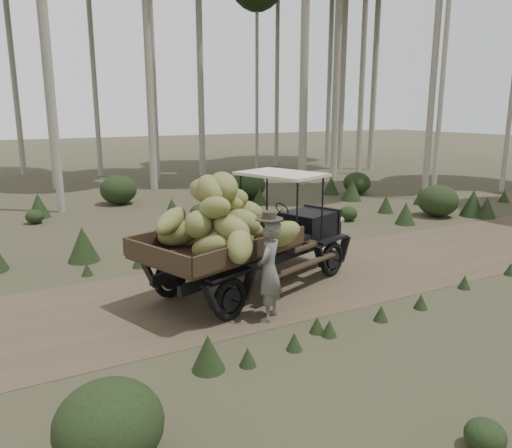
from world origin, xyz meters
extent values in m
plane|color=#473D2B|center=(0.00, 0.00, 0.00)|extent=(120.00, 120.00, 0.00)
cube|color=brown|center=(0.00, 0.00, 0.00)|extent=(70.00, 4.00, 0.01)
cube|color=black|center=(-0.48, 0.69, 1.07)|extent=(1.35, 1.32, 0.59)
cube|color=black|center=(0.07, 0.89, 1.07)|extent=(0.46, 1.05, 0.67)
cube|color=black|center=(-1.90, 0.19, 1.18)|extent=(0.58, 1.44, 0.59)
cube|color=#38281C|center=(-3.32, -0.31, 1.07)|extent=(3.48, 2.82, 0.09)
cube|color=#38281C|center=(-3.64, 0.60, 1.27)|extent=(2.85, 1.06, 0.34)
cube|color=#38281C|center=(-2.99, -1.22, 1.27)|extent=(2.85, 1.06, 0.34)
cube|color=#38281C|center=(-4.73, -0.81, 1.27)|extent=(0.70, 1.84, 0.34)
cube|color=beige|center=(-1.47, 0.34, 2.38)|extent=(1.77, 2.13, 0.06)
cube|color=black|center=(-2.39, 0.45, 0.67)|extent=(4.69, 1.75, 0.19)
cube|color=black|center=(-2.12, -0.32, 0.67)|extent=(4.69, 1.75, 0.19)
torus|color=black|center=(-0.97, 1.43, 0.41)|extent=(0.82, 0.41, 0.82)
torus|color=black|center=(-0.40, -0.19, 0.41)|extent=(0.82, 0.41, 0.82)
torus|color=black|center=(-4.11, 0.32, 0.41)|extent=(0.82, 0.41, 0.82)
torus|color=black|center=(-3.54, -1.30, 0.41)|extent=(0.82, 0.41, 0.82)
sphere|color=beige|center=(-0.01, 1.37, 1.13)|extent=(0.19, 0.19, 0.19)
sphere|color=beige|center=(0.31, 0.46, 1.13)|extent=(0.19, 0.19, 0.19)
ellipsoid|color=olive|center=(-2.84, -0.42, 1.30)|extent=(0.50, 0.96, 0.72)
ellipsoid|color=olive|center=(-3.35, -1.00, 1.66)|extent=(0.69, 1.04, 0.57)
ellipsoid|color=olive|center=(-3.10, -0.18, 1.97)|extent=(0.78, 0.98, 0.47)
ellipsoid|color=olive|center=(-3.18, -0.23, 2.23)|extent=(1.04, 0.87, 0.66)
ellipsoid|color=olive|center=(-2.59, 0.12, 1.31)|extent=(0.97, 0.58, 0.79)
ellipsoid|color=olive|center=(-2.98, -0.75, 1.67)|extent=(0.87, 0.94, 0.65)
ellipsoid|color=olive|center=(-3.05, -0.20, 2.03)|extent=(1.01, 0.92, 0.59)
ellipsoid|color=olive|center=(-3.46, -0.32, 2.30)|extent=(0.53, 0.96, 0.70)
ellipsoid|color=olive|center=(-3.34, -0.94, 1.29)|extent=(0.68, 0.99, 0.68)
ellipsoid|color=olive|center=(-3.79, -0.53, 1.67)|extent=(0.80, 0.91, 0.65)
ellipsoid|color=olive|center=(-3.20, -0.21, 1.97)|extent=(0.76, 1.00, 0.45)
ellipsoid|color=olive|center=(-3.40, -0.19, 2.24)|extent=(0.99, 1.04, 0.59)
ellipsoid|color=olive|center=(-2.64, -0.08, 1.35)|extent=(1.04, 0.71, 0.57)
ellipsoid|color=olive|center=(-4.15, 0.03, 1.67)|extent=(1.02, 0.92, 0.65)
ellipsoid|color=olive|center=(-3.56, -0.75, 2.02)|extent=(0.68, 0.89, 0.56)
ellipsoid|color=olive|center=(-3.20, -0.34, 2.33)|extent=(0.64, 0.93, 0.67)
ellipsoid|color=olive|center=(-3.95, 0.07, 1.42)|extent=(1.11, 0.80, 0.71)
ellipsoid|color=olive|center=(-3.28, 0.14, 1.69)|extent=(1.13, 1.02, 0.84)
ellipsoid|color=olive|center=(-3.11, -0.18, 2.03)|extent=(0.81, 0.78, 0.47)
ellipsoid|color=olive|center=(-3.29, -0.17, 2.25)|extent=(0.87, 0.83, 0.48)
ellipsoid|color=olive|center=(-3.69, -0.82, 1.30)|extent=(0.84, 1.09, 0.73)
ellipsoid|color=olive|center=(-2.71, -0.29, 1.77)|extent=(0.92, 0.76, 0.57)
ellipsoid|color=olive|center=(-3.38, -1.42, 1.44)|extent=(0.88, 1.04, 0.81)
ellipsoid|color=olive|center=(-2.27, -1.02, 1.42)|extent=(0.97, 0.87, 0.75)
imported|color=#605E58|center=(-2.89, -1.59, 0.93)|extent=(0.81, 0.79, 1.87)
cylinder|color=#342F24|center=(-2.89, -1.59, 1.89)|extent=(0.70, 0.70, 0.02)
cylinder|color=#342F24|center=(-2.89, -1.59, 1.95)|extent=(0.35, 0.35, 0.15)
cylinder|color=#B2AD9E|center=(10.01, 13.53, 9.31)|extent=(0.41, 0.41, 18.61)
cylinder|color=#B2AD9E|center=(7.77, 18.40, 7.77)|extent=(0.20, 0.20, 15.55)
cylinder|color=#B2AD9E|center=(12.68, 16.42, 8.56)|extent=(0.40, 0.40, 17.11)
cylinder|color=#B2AD9E|center=(13.69, 19.10, 9.48)|extent=(0.34, 0.34, 18.95)
cylinder|color=#B2AD9E|center=(-5.25, 23.01, 8.25)|extent=(0.32, 0.32, 16.51)
cylinder|color=#B2AD9E|center=(14.40, 15.49, 8.84)|extent=(0.34, 0.34, 17.68)
cylinder|color=#B2AD9E|center=(10.11, 19.96, 9.70)|extent=(0.28, 0.28, 19.39)
cylinder|color=#B2AD9E|center=(3.90, 17.91, 8.38)|extent=(0.35, 0.35, 16.75)
cone|color=#233319|center=(8.06, 2.72, 0.48)|extent=(0.86, 0.86, 0.96)
ellipsoid|color=#233319|center=(-2.55, -5.91, 0.19)|extent=(0.46, 0.46, 0.37)
cone|color=#233319|center=(5.73, 4.65, 0.32)|extent=(0.58, 0.58, 0.64)
ellipsoid|color=#233319|center=(-0.40, 6.83, 0.33)|extent=(0.82, 0.82, 0.65)
cone|color=#233319|center=(2.38, 8.28, 0.34)|extent=(0.62, 0.62, 0.68)
cone|color=#233319|center=(-5.69, 9.89, 0.44)|extent=(0.79, 0.79, 0.88)
ellipsoid|color=#233319|center=(-5.92, 8.93, 0.24)|extent=(0.59, 0.59, 0.48)
ellipsoid|color=#233319|center=(-0.83, 6.73, 0.29)|extent=(0.71, 0.71, 0.57)
cone|color=#233319|center=(11.58, 3.97, 0.24)|extent=(0.44, 0.44, 0.49)
ellipsoid|color=#233319|center=(2.49, 9.52, 0.61)|extent=(1.49, 1.49, 1.19)
cone|color=#233319|center=(-1.09, 8.93, 0.23)|extent=(0.41, 0.41, 0.45)
ellipsoid|color=#233319|center=(-2.58, 11.11, 0.60)|extent=(1.46, 1.46, 1.17)
cone|color=#233319|center=(8.11, 5.21, 0.33)|extent=(0.60, 0.60, 0.66)
ellipsoid|color=#233319|center=(3.64, 4.24, 0.26)|extent=(0.63, 0.63, 0.50)
ellipsoid|color=#233319|center=(6.90, 3.28, 0.58)|extent=(1.41, 1.41, 1.13)
cone|color=#233319|center=(4.99, 2.91, 0.38)|extent=(0.68, 0.68, 0.75)
cone|color=#233319|center=(8.25, 2.28, 0.37)|extent=(0.67, 0.67, 0.74)
ellipsoid|color=#233319|center=(-6.32, -4.11, 0.48)|extent=(1.18, 1.18, 0.95)
cone|color=#233319|center=(-4.59, -2.75, 0.28)|extent=(0.51, 0.51, 0.56)
cone|color=#233319|center=(6.40, 8.91, 0.41)|extent=(0.73, 0.73, 0.81)
ellipsoid|color=#233319|center=(0.53, 8.11, 0.61)|extent=(1.48, 1.48, 1.19)
cone|color=#233319|center=(-5.23, 3.76, 0.45)|extent=(0.80, 0.80, 0.89)
ellipsoid|color=#233319|center=(7.48, 8.44, 0.50)|extent=(1.23, 1.23, 0.98)
cone|color=#233319|center=(0.80, 8.14, 0.64)|extent=(1.15, 1.15, 1.28)
cone|color=#233319|center=(6.24, 7.26, 0.47)|extent=(0.84, 0.84, 0.93)
cone|color=#233319|center=(-4.19, 2.56, 0.15)|extent=(0.27, 0.27, 0.30)
cone|color=#233319|center=(-4.02, -2.93, 0.15)|extent=(0.27, 0.27, 0.30)
cone|color=#233319|center=(-1.12, -2.64, 0.15)|extent=(0.27, 0.27, 0.30)
cone|color=#233319|center=(-0.05, -2.58, 0.15)|extent=(0.27, 0.27, 0.30)
cone|color=#233319|center=(-5.37, 2.56, 0.15)|extent=(0.27, 0.27, 0.30)
cone|color=#233319|center=(1.61, -2.23, 0.15)|extent=(0.27, 0.27, 0.30)
cone|color=#233319|center=(-3.13, -2.84, 0.15)|extent=(0.27, 0.27, 0.30)
cone|color=#233319|center=(-3.99, 2.48, 0.15)|extent=(0.27, 0.27, 0.30)
cone|color=#233319|center=(-1.48, 2.20, 0.15)|extent=(0.27, 0.27, 0.30)
cone|color=#233319|center=(-0.74, 2.38, 0.15)|extent=(0.27, 0.27, 0.30)
cone|color=#233319|center=(-3.66, 2.91, 0.15)|extent=(0.27, 0.27, 0.30)
cone|color=#233319|center=(-2.33, -2.70, 0.15)|extent=(0.27, 0.27, 0.30)
cone|color=#233319|center=(3.30, -2.13, 0.15)|extent=(0.27, 0.27, 0.30)
cone|color=#233319|center=(-2.44, -2.49, 0.15)|extent=(0.27, 0.27, 0.30)
camera|label=1|loc=(-7.19, -9.02, 3.80)|focal=35.00mm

